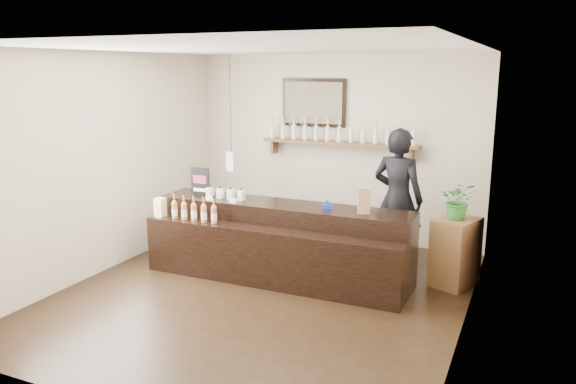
# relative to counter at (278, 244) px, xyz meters

# --- Properties ---
(ground) EXTENTS (5.00, 5.00, 0.00)m
(ground) POSITION_rel_counter_xyz_m (0.07, -0.58, -0.44)
(ground) COLOR black
(ground) RESTS_ON ground
(room_shell) EXTENTS (5.00, 5.00, 5.00)m
(room_shell) POSITION_rel_counter_xyz_m (0.07, -0.58, 1.27)
(room_shell) COLOR beige
(room_shell) RESTS_ON ground
(back_wall_decor) EXTENTS (2.66, 0.96, 1.69)m
(back_wall_decor) POSITION_rel_counter_xyz_m (-0.07, 1.80, 1.32)
(back_wall_decor) COLOR brown
(back_wall_decor) RESTS_ON ground
(counter) EXTENTS (3.33, 0.89, 1.09)m
(counter) POSITION_rel_counter_xyz_m (0.00, 0.00, 0.00)
(counter) COLOR black
(counter) RESTS_ON ground
(promo_sign) EXTENTS (0.27, 0.03, 0.38)m
(promo_sign) POSITION_rel_counter_xyz_m (-1.17, 0.08, 0.68)
(promo_sign) COLOR black
(promo_sign) RESTS_ON counter
(paper_bag) EXTENTS (0.17, 0.15, 0.31)m
(paper_bag) POSITION_rel_counter_xyz_m (1.07, 0.07, 0.65)
(paper_bag) COLOR olive
(paper_bag) RESTS_ON counter
(tape_dispenser) EXTENTS (0.13, 0.08, 0.10)m
(tape_dispenser) POSITION_rel_counter_xyz_m (0.61, 0.09, 0.53)
(tape_dispenser) COLOR #1C2FC7
(tape_dispenser) RESTS_ON counter
(side_cabinet) EXTENTS (0.58, 0.68, 0.83)m
(side_cabinet) POSITION_rel_counter_xyz_m (2.07, 0.64, -0.02)
(side_cabinet) COLOR brown
(side_cabinet) RESTS_ON ground
(potted_plant) EXTENTS (0.46, 0.41, 0.45)m
(potted_plant) POSITION_rel_counter_xyz_m (2.07, 0.64, 0.62)
(potted_plant) COLOR #2D702C
(potted_plant) RESTS_ON side_cabinet
(shopkeeper) EXTENTS (0.84, 0.63, 2.10)m
(shopkeeper) POSITION_rel_counter_xyz_m (1.27, 0.97, 0.61)
(shopkeeper) COLOR black
(shopkeeper) RESTS_ON ground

